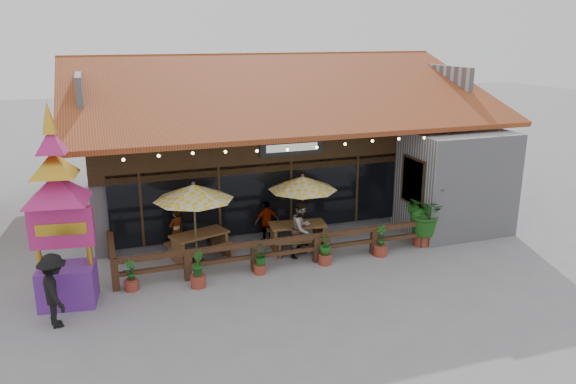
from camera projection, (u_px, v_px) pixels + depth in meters
name	position (u px, v px, depth m)	size (l,w,h in m)	color
ground	(325.00, 254.00, 18.12)	(100.00, 100.00, 0.00)	gray
restaurant_building	(270.00, 148.00, 23.59)	(15.50, 14.73, 6.09)	#A7A7AC
patio_railing	(260.00, 248.00, 16.99)	(10.00, 2.60, 0.92)	#462A19
umbrella_left	(194.00, 193.00, 16.83)	(2.60, 2.60, 2.60)	brown
umbrella_right	(303.00, 183.00, 18.34)	(3.00, 3.00, 2.45)	brown
picnic_table_left	(200.00, 241.00, 17.62)	(2.15, 2.00, 0.84)	brown
picnic_table_right	(298.00, 232.00, 18.39)	(2.02, 1.80, 0.88)	brown
thai_sign_tower	(57.00, 193.00, 13.99)	(2.38, 2.38, 5.73)	#61268D
tropical_plant	(423.00, 213.00, 18.56)	(1.79, 1.86, 1.99)	maroon
diner_a	(177.00, 231.00, 17.98)	(0.55, 0.36, 1.50)	#372511
diner_b	(302.00, 229.00, 17.75)	(0.88, 0.68, 1.81)	#372511
diner_c	(267.00, 222.00, 18.94)	(0.85, 0.36, 1.46)	#372511
pedestrian	(54.00, 291.00, 13.47)	(1.20, 0.69, 1.86)	black
planter_a	(131.00, 277.00, 15.48)	(0.39, 0.38, 0.93)	maroon
planter_b	(198.00, 271.00, 15.66)	(0.43, 0.43, 1.06)	maroon
planter_c	(260.00, 258.00, 16.52)	(0.67, 0.63, 0.87)	maroon
planter_d	(325.00, 250.00, 17.20)	(0.46, 0.46, 0.99)	maroon
planter_e	(381.00, 243.00, 17.87)	(0.42, 0.43, 1.03)	maroon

